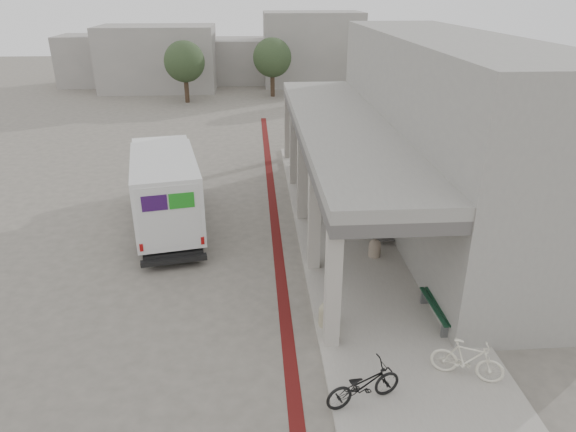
{
  "coord_description": "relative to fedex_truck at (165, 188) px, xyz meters",
  "views": [
    {
      "loc": [
        0.24,
        -14.23,
        8.56
      ],
      "look_at": [
        1.32,
        1.28,
        1.6
      ],
      "focal_mm": 32.0,
      "sensor_mm": 36.0,
      "label": 1
    }
  ],
  "objects": [
    {
      "name": "fedex_truck",
      "position": [
        0.0,
        0.0,
        0.0
      ],
      "size": [
        3.45,
        7.39,
        3.04
      ],
      "rotation": [
        0.0,
        0.0,
        0.19
      ],
      "color": "black",
      "rests_on": "ground"
    },
    {
      "name": "bicycle_cream",
      "position": [
        8.21,
        -9.16,
        -0.99
      ],
      "size": [
        1.72,
        1.16,
        1.01
      ],
      "primitive_type": "imported",
      "rotation": [
        0.0,
        0.0,
        1.12
      ],
      "color": "silver",
      "rests_on": "sidewalk"
    },
    {
      "name": "bollard_near",
      "position": [
        5.23,
        -6.9,
        -1.15
      ],
      "size": [
        0.46,
        0.46,
        0.69
      ],
      "color": "tan",
      "rests_on": "sidewalk"
    },
    {
      "name": "transit_building",
      "position": [
        9.96,
        0.35,
        1.78
      ],
      "size": [
        7.6,
        17.0,
        7.0
      ],
      "color": "gray",
      "rests_on": "ground"
    },
    {
      "name": "sidewalk",
      "position": [
        7.13,
        -4.15,
        -1.56
      ],
      "size": [
        4.4,
        28.0,
        0.12
      ],
      "primitive_type": "cube",
      "color": "#9C958C",
      "rests_on": "ground"
    },
    {
      "name": "bike_lane_stripe",
      "position": [
        4.13,
        -2.15,
        -1.61
      ],
      "size": [
        0.35,
        40.0,
        0.01
      ],
      "primitive_type": "cube",
      "color": "#521110",
      "rests_on": "ground"
    },
    {
      "name": "tree_mid",
      "position": [
        5.13,
        25.85,
        1.56
      ],
      "size": [
        3.2,
        3.2,
        4.8
      ],
      "color": "#38281C",
      "rests_on": "ground"
    },
    {
      "name": "tree_right",
      "position": [
        13.13,
        24.85,
        1.56
      ],
      "size": [
        3.2,
        3.2,
        4.8
      ],
      "color": "#38281C",
      "rests_on": "ground"
    },
    {
      "name": "bicycle_black",
      "position": [
        5.63,
        -9.77,
        -1.02
      ],
      "size": [
        1.91,
        1.16,
        0.95
      ],
      "primitive_type": "imported",
      "rotation": [
        0.0,
        0.0,
        1.89
      ],
      "color": "black",
      "rests_on": "sidewalk"
    },
    {
      "name": "bollard_far",
      "position": [
        7.4,
        -3.11,
        -1.18
      ],
      "size": [
        0.42,
        0.42,
        0.62
      ],
      "color": "gray",
      "rests_on": "sidewalk"
    },
    {
      "name": "bench",
      "position": [
        8.33,
        -6.85,
        -1.18
      ],
      "size": [
        0.47,
        1.92,
        0.45
      ],
      "rotation": [
        0.0,
        0.0,
        0.03
      ],
      "color": "slate",
      "rests_on": "sidewalk"
    },
    {
      "name": "utility_cabinet",
      "position": [
        7.43,
        -0.78,
        -1.0
      ],
      "size": [
        0.45,
        0.6,
        0.99
      ],
      "primitive_type": "cube",
      "rotation": [
        0.0,
        0.0,
        -0.02
      ],
      "color": "slate",
      "rests_on": "sidewalk"
    },
    {
      "name": "tree_left",
      "position": [
        -1.87,
        23.85,
        1.56
      ],
      "size": [
        3.2,
        3.2,
        4.8
      ],
      "color": "#38281C",
      "rests_on": "ground"
    },
    {
      "name": "ground",
      "position": [
        3.13,
        -4.15,
        -1.62
      ],
      "size": [
        120.0,
        120.0,
        0.0
      ],
      "primitive_type": "plane",
      "color": "#635D55",
      "rests_on": "ground"
    },
    {
      "name": "distant_backdrop",
      "position": [
        0.28,
        31.73,
        1.09
      ],
      "size": [
        28.0,
        10.0,
        6.5
      ],
      "color": "gray",
      "rests_on": "ground"
    }
  ]
}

